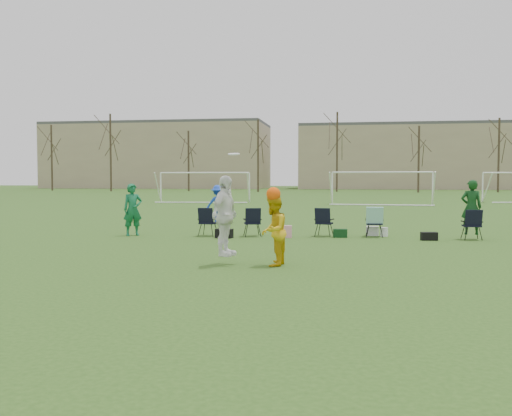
% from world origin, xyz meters
% --- Properties ---
extents(ground, '(260.00, 260.00, 0.00)m').
position_xyz_m(ground, '(0.00, 0.00, 0.00)').
color(ground, '#2D4F18').
rests_on(ground, ground).
extents(fielder_green_near, '(0.78, 0.73, 1.78)m').
position_xyz_m(fielder_green_near, '(-5.77, 7.32, 0.89)').
color(fielder_green_near, '#12663C').
rests_on(fielder_green_near, ground).
extents(fielder_blue, '(1.17, 0.81, 1.67)m').
position_xyz_m(fielder_blue, '(-4.02, 12.78, 0.84)').
color(fielder_blue, blue).
rests_on(fielder_blue, ground).
extents(center_contest, '(1.78, 1.15, 2.54)m').
position_xyz_m(center_contest, '(-0.73, 1.37, 0.99)').
color(center_contest, white).
rests_on(center_contest, ground).
extents(sideline_setup, '(9.30, 1.92, 1.92)m').
position_xyz_m(sideline_setup, '(1.69, 7.91, 0.56)').
color(sideline_setup, '#103D17').
rests_on(sideline_setup, ground).
extents(goal_left, '(7.39, 0.76, 2.46)m').
position_xyz_m(goal_left, '(-10.00, 34.00, 1.92)').
color(goal_left, white).
rests_on(goal_left, ground).
extents(goal_mid, '(7.40, 0.63, 2.46)m').
position_xyz_m(goal_mid, '(4.00, 32.00, 1.92)').
color(goal_mid, white).
rests_on(goal_mid, ground).
extents(tree_line, '(110.28, 3.28, 11.40)m').
position_xyz_m(tree_line, '(0.24, 69.85, 5.09)').
color(tree_line, '#382B21').
rests_on(tree_line, ground).
extents(building_row, '(126.00, 16.00, 13.00)m').
position_xyz_m(building_row, '(6.73, 96.00, 5.99)').
color(building_row, tan).
rests_on(building_row, ground).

